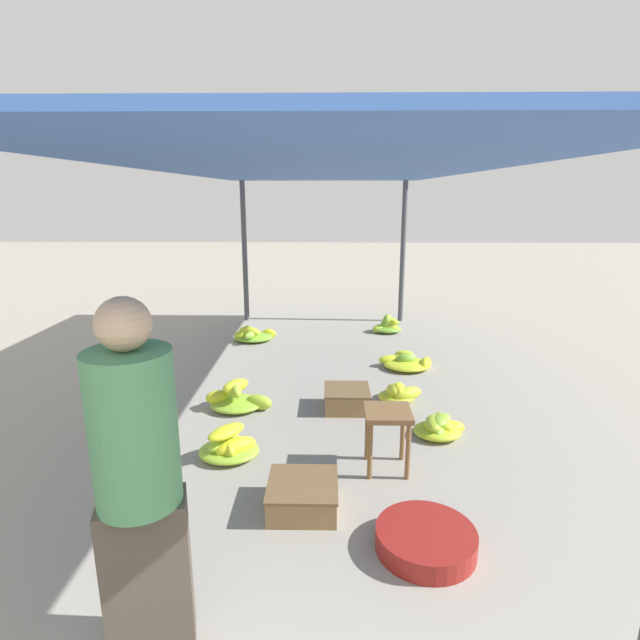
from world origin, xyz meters
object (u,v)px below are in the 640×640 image
at_px(banana_pile_left_2, 252,335).
at_px(banana_pile_right_0, 387,326).
at_px(stool, 388,422).
at_px(banana_pile_left_0, 237,399).
at_px(banana_pile_right_1, 399,393).
at_px(crate_near, 347,399).
at_px(crate_mid, 303,495).
at_px(banana_pile_right_3, 439,427).
at_px(banana_pile_right_2, 406,362).
at_px(vendor_foreground, 139,482).
at_px(basin_black, 426,540).
at_px(banana_pile_left_1, 229,446).

height_order(banana_pile_left_2, banana_pile_right_0, banana_pile_right_0).
bearing_deg(stool, banana_pile_left_0, 141.28).
xyz_separation_m(stool, banana_pile_right_1, (0.26, 1.25, -0.29)).
bearing_deg(crate_near, banana_pile_left_0, -178.99).
xyz_separation_m(stool, banana_pile_left_2, (-1.51, 3.32, -0.29)).
bearing_deg(crate_mid, banana_pile_right_3, 43.21).
height_order(banana_pile_right_1, crate_mid, banana_pile_right_1).
height_order(banana_pile_left_0, crate_near, banana_pile_left_0).
relative_size(banana_pile_left_0, banana_pile_right_1, 1.49).
bearing_deg(banana_pile_left_2, banana_pile_right_2, -28.36).
bearing_deg(crate_near, banana_pile_right_1, 19.08).
bearing_deg(banana_pile_right_0, banana_pile_right_2, -88.24).
bearing_deg(banana_pile_right_0, banana_pile_left_2, -165.89).
distance_m(banana_pile_left_2, crate_mid, 3.93).
bearing_deg(banana_pile_right_1, crate_mid, -116.18).
relative_size(vendor_foreground, banana_pile_right_0, 3.56).
bearing_deg(banana_pile_right_2, banana_pile_right_1, -102.62).
distance_m(stool, basin_black, 0.95).
bearing_deg(banana_pile_left_0, banana_pile_right_2, 33.49).
bearing_deg(banana_pile_right_2, crate_near, -122.42).
xyz_separation_m(vendor_foreground, crate_mid, (0.62, 1.05, -0.75)).
distance_m(banana_pile_left_1, crate_mid, 0.89).
bearing_deg(stool, banana_pile_right_3, 46.62).
distance_m(banana_pile_right_0, banana_pile_right_3, 3.26).
distance_m(stool, banana_pile_right_2, 2.32).
bearing_deg(banana_pile_left_1, banana_pile_right_0, 65.82).
height_order(banana_pile_left_2, crate_mid, banana_pile_left_2).
bearing_deg(vendor_foreground, banana_pile_left_1, 89.60).
xyz_separation_m(banana_pile_left_1, banana_pile_right_2, (1.70, 2.10, -0.03)).
bearing_deg(banana_pile_right_2, banana_pile_right_3, -88.94).
height_order(banana_pile_left_1, banana_pile_right_0, banana_pile_right_0).
bearing_deg(crate_mid, basin_black, -27.21).
xyz_separation_m(banana_pile_left_2, crate_near, (1.25, -2.25, 0.02)).
bearing_deg(banana_pile_left_2, banana_pile_right_0, 14.11).
xyz_separation_m(basin_black, banana_pile_right_2, (0.35, 3.13, 0.00)).
distance_m(banana_pile_left_0, banana_pile_right_1, 1.59).
relative_size(banana_pile_right_1, crate_mid, 1.00).
relative_size(basin_black, banana_pile_left_0, 0.86).
xyz_separation_m(banana_pile_right_0, banana_pile_right_2, (0.05, -1.56, -0.03)).
bearing_deg(banana_pile_right_3, stool, -133.38).
bearing_deg(crate_mid, banana_pile_left_1, 133.37).
relative_size(banana_pile_left_0, banana_pile_left_2, 1.16).
xyz_separation_m(vendor_foreground, banana_pile_right_1, (1.49, 2.81, -0.77)).
xyz_separation_m(stool, banana_pile_left_0, (-1.32, 1.05, -0.28)).
height_order(stool, banana_pile_left_1, stool).
height_order(basin_black, crate_mid, crate_mid).
distance_m(basin_black, banana_pile_left_2, 4.51).
relative_size(banana_pile_left_1, banana_pile_right_1, 1.04).
bearing_deg(vendor_foreground, banana_pile_right_3, 50.34).
height_order(vendor_foreground, crate_mid, vendor_foreground).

